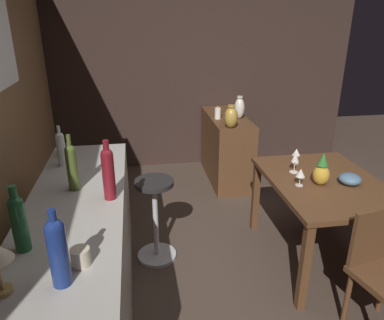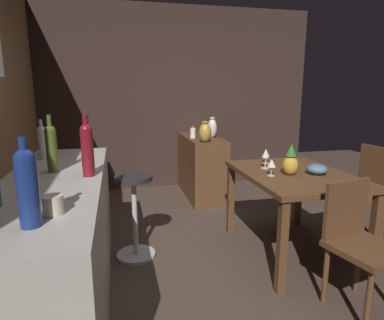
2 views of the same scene
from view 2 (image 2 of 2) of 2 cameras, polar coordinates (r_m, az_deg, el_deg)
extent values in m
plane|color=#47382D|center=(2.89, 9.61, -17.87)|extent=(9.00, 9.00, 0.00)
cube|color=#33231E|center=(4.90, -4.81, 10.49)|extent=(0.10, 4.40, 2.60)
cube|color=#56351E|center=(2.96, 17.37, -2.45)|extent=(1.17, 0.86, 0.04)
cube|color=#56351E|center=(2.47, 15.33, -14.46)|extent=(0.06, 0.06, 0.70)
cube|color=#56351E|center=(3.37, 6.71, -6.75)|extent=(0.06, 0.06, 0.70)
cube|color=#56351E|center=(2.89, 29.06, -11.60)|extent=(0.06, 0.06, 0.70)
cube|color=#56351E|center=(3.69, 17.97, -5.61)|extent=(0.06, 0.06, 0.70)
cube|color=#B2ADA3|center=(2.36, -22.16, -13.51)|extent=(2.10, 0.60, 0.90)
cube|color=#56351E|center=(4.48, 1.63, -1.12)|extent=(1.10, 0.44, 0.82)
cube|color=#56351E|center=(2.45, 28.04, -13.51)|extent=(0.48, 0.48, 0.04)
cube|color=#56351E|center=(2.47, 25.16, -7.83)|extent=(0.11, 0.38, 0.41)
cylinder|color=#56351E|center=(2.36, 28.27, -20.88)|extent=(0.04, 0.04, 0.42)
cylinder|color=#56351E|center=(2.75, 26.86, -15.86)|extent=(0.04, 0.04, 0.42)
cylinder|color=#56351E|center=(2.52, 22.16, -18.00)|extent=(0.04, 0.04, 0.42)
cube|color=#56351E|center=(3.54, 26.86, -5.70)|extent=(0.43, 0.43, 0.04)
cube|color=#56351E|center=(3.61, 29.26, -1.70)|extent=(0.38, 0.06, 0.48)
cylinder|color=#56351E|center=(3.40, 26.45, -10.43)|extent=(0.04, 0.04, 0.41)
cylinder|color=#56351E|center=(3.61, 22.90, -8.78)|extent=(0.04, 0.04, 0.41)
cylinder|color=#56351E|center=(3.62, 30.13, -9.45)|extent=(0.04, 0.04, 0.41)
cylinder|color=#56351E|center=(3.82, 26.57, -7.98)|extent=(0.04, 0.04, 0.41)
cylinder|color=#262323|center=(2.79, -10.14, -3.09)|extent=(0.32, 0.32, 0.04)
cylinder|color=silver|center=(2.90, -9.88, -9.91)|extent=(0.04, 0.04, 0.69)
cylinder|color=silver|center=(3.04, -9.64, -15.90)|extent=(0.34, 0.34, 0.03)
cylinder|color=silver|center=(3.04, 12.53, -1.39)|extent=(0.07, 0.07, 0.00)
cylinder|color=silver|center=(3.03, 12.57, -0.48)|extent=(0.01, 0.01, 0.10)
cone|color=silver|center=(3.01, 12.65, 1.14)|extent=(0.06, 0.06, 0.08)
cylinder|color=silver|center=(2.79, 13.54, -2.63)|extent=(0.06, 0.06, 0.00)
cylinder|color=silver|center=(2.78, 13.57, -1.87)|extent=(0.01, 0.01, 0.07)
cone|color=silver|center=(2.77, 13.64, -0.50)|extent=(0.07, 0.07, 0.07)
cylinder|color=silver|center=(3.25, 12.64, -0.53)|extent=(0.06, 0.06, 0.00)
cylinder|color=silver|center=(3.24, 12.67, 0.12)|extent=(0.01, 0.01, 0.07)
cone|color=silver|center=(3.23, 12.72, 1.26)|extent=(0.07, 0.07, 0.06)
ellipsoid|color=gold|center=(2.85, 16.69, -0.90)|extent=(0.13, 0.13, 0.16)
cone|color=#2D6B28|center=(2.82, 16.85, 1.67)|extent=(0.09, 0.09, 0.10)
ellipsoid|color=slate|center=(2.95, 20.85, -1.49)|extent=(0.17, 0.17, 0.09)
cylinder|color=navy|center=(1.45, -26.55, -5.22)|extent=(0.08, 0.08, 0.28)
sphere|color=navy|center=(1.41, -27.07, 0.13)|extent=(0.08, 0.08, 0.08)
cylinder|color=navy|center=(1.40, -27.29, 2.35)|extent=(0.03, 0.03, 0.06)
cylinder|color=maroon|center=(2.16, -17.66, 1.13)|extent=(0.08, 0.08, 0.29)
sphere|color=maroon|center=(2.14, -17.91, 4.98)|extent=(0.08, 0.08, 0.08)
cylinder|color=maroon|center=(2.13, -18.01, 6.51)|extent=(0.04, 0.04, 0.07)
cylinder|color=#475623|center=(2.35, -23.14, 1.35)|extent=(0.07, 0.07, 0.27)
sphere|color=#475623|center=(2.33, -23.42, 4.66)|extent=(0.07, 0.07, 0.07)
cylinder|color=#475623|center=(2.33, -23.55, 6.21)|extent=(0.03, 0.03, 0.08)
cylinder|color=silver|center=(2.81, -24.49, 2.40)|extent=(0.06, 0.06, 0.23)
sphere|color=silver|center=(2.80, -24.69, 4.72)|extent=(0.06, 0.06, 0.06)
cylinder|color=silver|center=(2.79, -24.79, 5.77)|extent=(0.02, 0.02, 0.06)
cylinder|color=#515660|center=(3.03, -23.96, 1.74)|extent=(0.09, 0.09, 0.09)
torus|color=#515660|center=(3.09, -23.77, 2.01)|extent=(0.05, 0.01, 0.05)
cylinder|color=beige|center=(1.57, -22.98, -7.21)|extent=(0.09, 0.09, 0.09)
torus|color=beige|center=(1.62, -22.66, -6.41)|extent=(0.05, 0.01, 0.05)
cylinder|color=white|center=(4.27, 0.15, 4.70)|extent=(0.07, 0.07, 0.13)
ellipsoid|color=yellow|center=(4.26, 0.15, 5.73)|extent=(0.01, 0.01, 0.03)
ellipsoid|color=#B78C38|center=(3.91, 2.28, 4.75)|extent=(0.15, 0.15, 0.23)
cylinder|color=#B78C38|center=(3.90, 2.30, 6.59)|extent=(0.08, 0.08, 0.02)
ellipsoid|color=beige|center=(4.29, 3.53, 5.52)|extent=(0.12, 0.12, 0.25)
cylinder|color=beige|center=(4.28, 3.56, 7.30)|extent=(0.07, 0.07, 0.02)
camera|label=1|loc=(0.55, 180.00, 77.87)|focal=34.38mm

